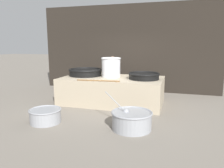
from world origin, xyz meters
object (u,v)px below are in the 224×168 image
Objects in this scene: stock_pot at (111,67)px; cook at (112,74)px; giant_wok_near at (85,72)px; prep_bowl_meat at (45,115)px; prep_bowl_vegetables at (132,119)px; giant_wok_far at (144,76)px.

stock_pot is 1.20m from cook.
giant_wok_near is 1.43× the size of prep_bowl_meat.
cook reaches higher than prep_bowl_meat.
prep_bowl_meat is at bearing -174.56° from prep_bowl_vegetables.
stock_pot reaches higher than prep_bowl_vegetables.
cook is at bearing 104.55° from stock_pot.
cook reaches higher than prep_bowl_vegetables.
stock_pot is (0.95, -0.03, 0.20)m from giant_wok_near.
prep_bowl_meat is at bearing -90.77° from giant_wok_near.
giant_wok_far reaches higher than prep_bowl_meat.
stock_pot is at bearing 173.43° from giant_wok_far.
giant_wok_far is 1.16m from stock_pot.
stock_pot is 2.79m from prep_bowl_meat.
giant_wok_near is at bearing 178.36° from stock_pot.
prep_bowl_vegetables is at bearing -61.83° from stock_pot.
giant_wok_near is at bearing 54.15° from cook.
giant_wok_far is 0.66× the size of cook.
giant_wok_near is at bearing 133.63° from prep_bowl_vegetables.
stock_pot is 0.45× the size of cook.
giant_wok_far is at bearing 91.57° from prep_bowl_vegetables.
stock_pot is 0.55× the size of prep_bowl_vegetables.
giant_wok_far reaches higher than prep_bowl_vegetables.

